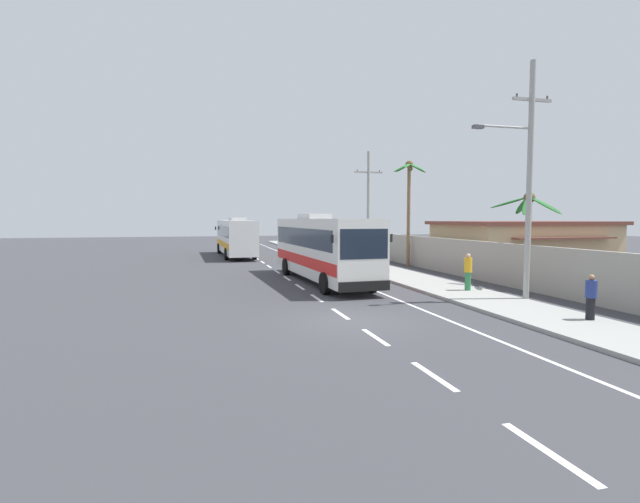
{
  "coord_description": "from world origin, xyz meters",
  "views": [
    {
      "loc": [
        -5.1,
        -15.11,
        3.54
      ],
      "look_at": [
        1.54,
        9.91,
        1.7
      ],
      "focal_mm": 26.03,
      "sensor_mm": 36.0,
      "label": 1
    }
  ],
  "objects": [
    {
      "name": "pedestrian_near_kerb",
      "position": [
        7.3,
        4.22,
        1.05
      ],
      "size": [
        0.36,
        0.36,
        1.75
      ],
      "rotation": [
        0.0,
        0.0,
        5.64
      ],
      "color": "#2D7A47",
      "rests_on": "sidewalk_kerb"
    },
    {
      "name": "lane_markings",
      "position": [
        2.01,
        14.42,
        0.0
      ],
      "size": [
        3.47,
        71.0,
        0.01
      ],
      "color": "white",
      "rests_on": "ground"
    },
    {
      "name": "ground_plane",
      "position": [
        0.0,
        0.0,
        0.0
      ],
      "size": [
        160.0,
        160.0,
        0.0
      ],
      "primitive_type": "plane",
      "color": "#3A3A3F"
    },
    {
      "name": "motorcycle_beside_bus",
      "position": [
        4.41,
        19.92,
        0.65
      ],
      "size": [
        0.56,
        1.96,
        1.6
      ],
      "color": "black",
      "rests_on": "ground"
    },
    {
      "name": "palm_second",
      "position": [
        10.09,
        16.54,
        5.7
      ],
      "size": [
        2.7,
        2.71,
        7.8
      ],
      "color": "brown",
      "rests_on": "ground"
    },
    {
      "name": "utility_pole_mid",
      "position": [
        8.7,
        21.27,
        4.73
      ],
      "size": [
        2.44,
        0.24,
        9.08
      ],
      "color": "#9E9E99",
      "rests_on": "ground"
    },
    {
      "name": "boundary_wall",
      "position": [
        10.6,
        14.0,
        1.13
      ],
      "size": [
        0.24,
        60.0,
        2.25
      ],
      "primitive_type": "cube",
      "color": "#9E998E",
      "rests_on": "ground"
    },
    {
      "name": "pedestrian_midwalk",
      "position": [
        7.14,
        21.01,
        1.03
      ],
      "size": [
        0.36,
        0.36,
        1.7
      ],
      "rotation": [
        0.0,
        0.0,
        1.42
      ],
      "color": "#2D7A47",
      "rests_on": "sidewalk_kerb"
    },
    {
      "name": "pedestrian_far_walk",
      "position": [
        7.67,
        -2.54,
        0.93
      ],
      "size": [
        0.36,
        0.36,
        1.53
      ],
      "rotation": [
        0.0,
        0.0,
        4.76
      ],
      "color": "black",
      "rests_on": "sidewalk_kerb"
    },
    {
      "name": "utility_pole_nearest",
      "position": [
        8.33,
        1.58,
        5.31
      ],
      "size": [
        3.66,
        0.24,
        10.06
      ],
      "color": "#9E9E99",
      "rests_on": "ground"
    },
    {
      "name": "coach_bus_far_lane",
      "position": [
        -1.65,
        28.64,
        1.9
      ],
      "size": [
        3.15,
        12.35,
        3.65
      ],
      "color": "white",
      "rests_on": "ground"
    },
    {
      "name": "sidewalk_kerb",
      "position": [
        6.8,
        10.0,
        0.07
      ],
      "size": [
        3.2,
        90.0,
        0.14
      ],
      "primitive_type": "cube",
      "color": "#999993",
      "rests_on": "ground"
    },
    {
      "name": "roadside_building",
      "position": [
        16.96,
        12.76,
        1.69
      ],
      "size": [
        10.93,
        8.34,
        3.35
      ],
      "color": "tan",
      "rests_on": "ground"
    },
    {
      "name": "palm_nearest",
      "position": [
        11.11,
        4.85,
        3.57
      ],
      "size": [
        3.26,
        3.49,
        4.87
      ],
      "color": "brown",
      "rests_on": "ground"
    },
    {
      "name": "coach_bus_foreground",
      "position": [
        1.64,
        9.94,
        1.99
      ],
      "size": [
        3.26,
        12.39,
        3.82
      ],
      "color": "silver",
      "rests_on": "ground"
    }
  ]
}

